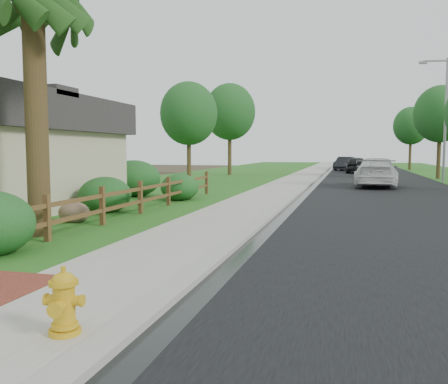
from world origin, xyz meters
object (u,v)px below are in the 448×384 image
(ranch_fence, at_px, (123,200))
(white_suv, at_px, (377,172))
(streetlight, at_px, (443,113))
(dark_car_mid, at_px, (357,165))
(fire_hydrant, at_px, (64,303))

(ranch_fence, distance_m, white_suv, 17.57)
(ranch_fence, height_order, streetlight, streetlight)
(ranch_fence, distance_m, streetlight, 24.40)
(ranch_fence, height_order, dark_car_mid, dark_car_mid)
(ranch_fence, xyz_separation_m, fire_hydrant, (3.50, -8.27, -0.18))
(fire_hydrant, relative_size, streetlight, 0.09)
(white_suv, distance_m, dark_car_mid, 17.16)
(streetlight, bearing_deg, fire_hydrant, -106.57)
(fire_hydrant, bearing_deg, dark_car_mid, 85.07)
(ranch_fence, bearing_deg, fire_hydrant, -67.05)
(white_suv, bearing_deg, ranch_fence, 67.37)
(fire_hydrant, xyz_separation_m, dark_car_mid, (3.54, 41.11, 0.34))
(dark_car_mid, bearing_deg, streetlight, 115.59)
(streetlight, bearing_deg, dark_car_mid, 112.98)
(white_suv, bearing_deg, dark_car_mid, -83.09)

